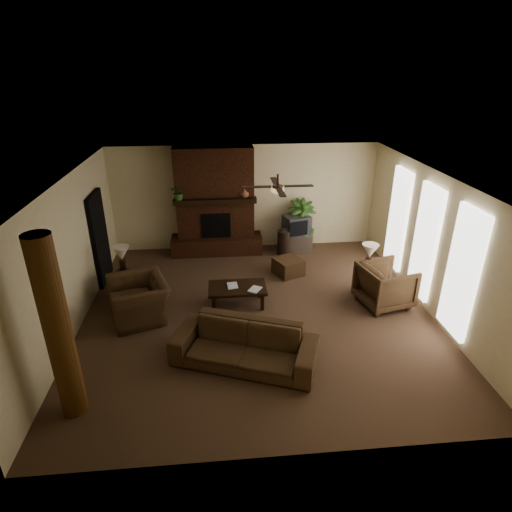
{
  "coord_description": "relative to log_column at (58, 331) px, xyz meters",
  "views": [
    {
      "loc": [
        -0.74,
        -7.37,
        4.69
      ],
      "look_at": [
        0.0,
        0.4,
        1.1
      ],
      "focal_mm": 29.59,
      "sensor_mm": 36.0,
      "label": 1
    }
  ],
  "objects": [
    {
      "name": "room_shell",
      "position": [
        2.95,
        2.4,
        0.0
      ],
      "size": [
        7.0,
        7.0,
        7.0
      ],
      "color": "brown",
      "rests_on": "ground"
    },
    {
      "name": "fireplace",
      "position": [
        2.15,
        5.62,
        -0.24
      ],
      "size": [
        2.4,
        0.7,
        2.8
      ],
      "color": "#4B2514",
      "rests_on": "ground"
    },
    {
      "name": "windows",
      "position": [
        6.4,
        2.6,
        -0.05
      ],
      "size": [
        0.08,
        3.65,
        2.35
      ],
      "color": "white",
      "rests_on": "ground"
    },
    {
      "name": "log_column",
      "position": [
        0.0,
        0.0,
        0.0
      ],
      "size": [
        0.36,
        0.36,
        2.8
      ],
      "primitive_type": "cylinder",
      "color": "brown",
      "rests_on": "ground"
    },
    {
      "name": "doorway",
      "position": [
        -0.49,
        4.2,
        -0.35
      ],
      "size": [
        0.1,
        1.0,
        2.1
      ],
      "primitive_type": "cube",
      "color": "black",
      "rests_on": "ground"
    },
    {
      "name": "ceiling_fan",
      "position": [
        3.35,
        2.7,
        1.13
      ],
      "size": [
        1.35,
        1.35,
        0.37
      ],
      "color": "#311F16",
      "rests_on": "ceiling"
    },
    {
      "name": "sofa",
      "position": [
        2.57,
        0.85,
        -0.93
      ],
      "size": [
        2.51,
        1.52,
        0.95
      ],
      "primitive_type": "imported",
      "rotation": [
        0.0,
        0.0,
        -0.36
      ],
      "color": "#4A341F",
      "rests_on": "ground"
    },
    {
      "name": "armchair_left",
      "position": [
        0.58,
        2.49,
        -0.86
      ],
      "size": [
        1.16,
        1.42,
        1.07
      ],
      "primitive_type": "imported",
      "rotation": [
        0.0,
        0.0,
        -1.24
      ],
      "color": "#4A341F",
      "rests_on": "ground"
    },
    {
      "name": "armchair_right",
      "position": [
        5.64,
        2.49,
        -0.9
      ],
      "size": [
        1.11,
        1.16,
        1.0
      ],
      "primitive_type": "imported",
      "rotation": [
        0.0,
        0.0,
        1.81
      ],
      "color": "#4A341F",
      "rests_on": "ground"
    },
    {
      "name": "coffee_table",
      "position": [
        2.55,
        2.76,
        -1.03
      ],
      "size": [
        1.2,
        0.7,
        0.43
      ],
      "color": "black",
      "rests_on": "ground"
    },
    {
      "name": "ottoman",
      "position": [
        3.86,
        4.07,
        -1.2
      ],
      "size": [
        0.8,
        0.8,
        0.4
      ],
      "primitive_type": "cube",
      "rotation": [
        0.0,
        0.0,
        0.43
      ],
      "color": "#4A341F",
      "rests_on": "ground"
    },
    {
      "name": "tv_stand",
      "position": [
        4.3,
        5.45,
        -1.15
      ],
      "size": [
        0.91,
        0.62,
        0.5
      ],
      "primitive_type": "cube",
      "rotation": [
        0.0,
        0.0,
        -0.14
      ],
      "color": "#B3B4B6",
      "rests_on": "ground"
    },
    {
      "name": "tv",
      "position": [
        4.28,
        5.38,
        -0.64
      ],
      "size": [
        0.76,
        0.68,
        0.52
      ],
      "color": "#333335",
      "rests_on": "tv_stand"
    },
    {
      "name": "floor_vase",
      "position": [
        3.91,
        5.15,
        -0.97
      ],
      "size": [
        0.34,
        0.34,
        0.77
      ],
      "color": "black",
      "rests_on": "ground"
    },
    {
      "name": "floor_plant",
      "position": [
        4.43,
        5.55,
        -1.01
      ],
      "size": [
        1.09,
        1.53,
        0.77
      ],
      "primitive_type": "imported",
      "rotation": [
        0.0,
        0.0,
        0.25
      ],
      "color": "#365F26",
      "rests_on": "ground"
    },
    {
      "name": "side_table_left",
      "position": [
        0.18,
        3.35,
        -1.12
      ],
      "size": [
        0.6,
        0.6,
        0.55
      ],
      "primitive_type": "cube",
      "rotation": [
        0.0,
        0.0,
        -0.22
      ],
      "color": "black",
      "rests_on": "ground"
    },
    {
      "name": "lamp_left",
      "position": [
        0.16,
        3.31,
        -0.4
      ],
      "size": [
        0.38,
        0.38,
        0.65
      ],
      "color": "#311F16",
      "rests_on": "side_table_left"
    },
    {
      "name": "side_table_right",
      "position": [
        5.44,
        2.92,
        -1.12
      ],
      "size": [
        0.64,
        0.64,
        0.55
      ],
      "primitive_type": "cube",
      "rotation": [
        0.0,
        0.0,
        -0.35
      ],
      "color": "black",
      "rests_on": "ground"
    },
    {
      "name": "lamp_right",
      "position": [
        5.4,
        2.94,
        -0.4
      ],
      "size": [
        0.41,
        0.41,
        0.65
      ],
      "color": "#311F16",
      "rests_on": "side_table_right"
    },
    {
      "name": "mantel_plant",
      "position": [
        1.26,
        5.34,
        0.32
      ],
      "size": [
        0.38,
        0.42,
        0.33
      ],
      "primitive_type": "imported",
      "rotation": [
        0.0,
        0.0,
        0.0
      ],
      "color": "#365F26",
      "rests_on": "fireplace"
    },
    {
      "name": "mantel_vase",
      "position": [
        2.9,
        5.41,
        0.27
      ],
      "size": [
        0.23,
        0.24,
        0.22
      ],
      "primitive_type": "imported",
      "rotation": [
        0.0,
        0.0,
        0.05
      ],
      "color": "brown",
      "rests_on": "fireplace"
    },
    {
      "name": "book_a",
      "position": [
        2.34,
        2.78,
        -0.83
      ],
      "size": [
        0.22,
        0.04,
        0.29
      ],
      "primitive_type": "imported",
      "rotation": [
        0.0,
        0.0,
        0.08
      ],
      "color": "#999999",
      "rests_on": "coffee_table"
    },
    {
      "name": "book_b",
      "position": [
        2.82,
        2.64,
        -0.82
      ],
      "size": [
        0.19,
        0.13,
        0.29
      ],
      "primitive_type": "imported",
      "rotation": [
        0.0,
        0.0,
        -0.56
      ],
      "color": "#999999",
      "rests_on": "coffee_table"
    }
  ]
}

